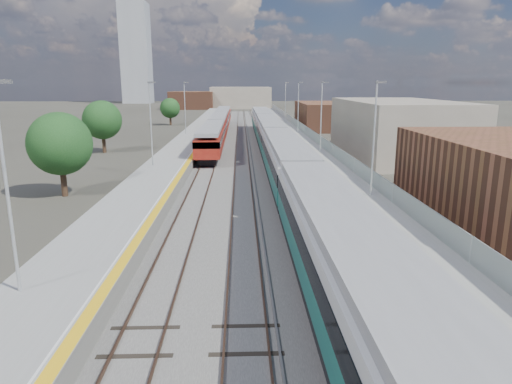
{
  "coord_description": "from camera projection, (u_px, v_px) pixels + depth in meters",
  "views": [
    {
      "loc": [
        -2.13,
        -7.56,
        8.38
      ],
      "look_at": [
        -1.26,
        18.17,
        2.2
      ],
      "focal_mm": 32.0,
      "sensor_mm": 36.0,
      "label": 1
    }
  ],
  "objects": [
    {
      "name": "ground",
      "position": [
        257.0,
        150.0,
        57.96
      ],
      "size": [
        320.0,
        320.0,
        0.0
      ],
      "primitive_type": "plane",
      "color": "#47443A",
      "rests_on": "ground"
    },
    {
      "name": "ballast_bed",
      "position": [
        240.0,
        148.0,
        60.31
      ],
      "size": [
        10.5,
        155.0,
        0.06
      ],
      "primitive_type": "cube",
      "color": "#565451",
      "rests_on": "ground"
    },
    {
      "name": "tracks",
      "position": [
        244.0,
        145.0,
        61.94
      ],
      "size": [
        8.96,
        160.0,
        0.17
      ],
      "color": "#4C3323",
      "rests_on": "ground"
    },
    {
      "name": "platform_right",
      "position": [
        297.0,
        143.0,
        60.43
      ],
      "size": [
        4.7,
        155.0,
        8.52
      ],
      "color": "slate",
      "rests_on": "ground"
    },
    {
      "name": "platform_left",
      "position": [
        188.0,
        144.0,
        59.96
      ],
      "size": [
        4.3,
        155.0,
        8.52
      ],
      "color": "slate",
      "rests_on": "ground"
    },
    {
      "name": "buildings",
      "position": [
        188.0,
        75.0,
        140.97
      ],
      "size": [
        72.0,
        185.5,
        40.0
      ],
      "color": "brown",
      "rests_on": "ground"
    },
    {
      "name": "green_train",
      "position": [
        276.0,
        143.0,
        46.77
      ],
      "size": [
        2.98,
        82.88,
        3.28
      ],
      "color": "black",
      "rests_on": "ground"
    },
    {
      "name": "red_train",
      "position": [
        219.0,
        125.0,
        71.19
      ],
      "size": [
        2.7,
        54.9,
        3.41
      ],
      "color": "black",
      "rests_on": "ground"
    },
    {
      "name": "tree_a",
      "position": [
        60.0,
        144.0,
        33.69
      ],
      "size": [
        4.66,
        4.66,
        6.32
      ],
      "color": "#382619",
      "rests_on": "ground"
    },
    {
      "name": "tree_b",
      "position": [
        102.0,
        120.0,
        55.19
      ],
      "size": [
        4.67,
        4.67,
        6.33
      ],
      "color": "#382619",
      "rests_on": "ground"
    },
    {
      "name": "tree_c",
      "position": [
        170.0,
        108.0,
        91.72
      ],
      "size": [
        3.98,
        3.98,
        5.4
      ],
      "color": "#382619",
      "rests_on": "ground"
    },
    {
      "name": "tree_d",
      "position": [
        391.0,
        113.0,
        72.55
      ],
      "size": [
        4.27,
        4.27,
        5.78
      ],
      "color": "#382619",
      "rests_on": "ground"
    }
  ]
}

